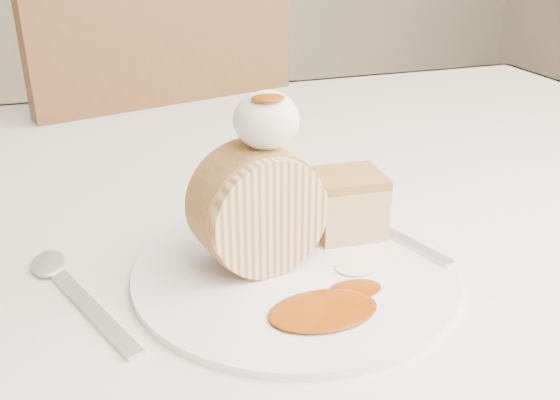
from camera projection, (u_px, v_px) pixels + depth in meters
name	position (u px, v px, depth m)	size (l,w,h in m)	color
table	(240.00, 255.00, 0.74)	(1.40, 0.90, 0.75)	white
chair_far	(156.00, 199.00, 1.20)	(0.54, 0.54, 0.93)	brown
plate	(295.00, 270.00, 0.53)	(0.27, 0.27, 0.01)	white
roulade_slice	(258.00, 209.00, 0.51)	(0.10, 0.10, 0.06)	beige
cake_chunk	(348.00, 207.00, 0.58)	(0.06, 0.06, 0.05)	#A77A3F
whipped_cream	(266.00, 120.00, 0.49)	(0.05, 0.05, 0.05)	white
caramel_drizzle	(268.00, 91.00, 0.47)	(0.03, 0.02, 0.01)	#843405
caramel_pool	(323.00, 310.00, 0.47)	(0.09, 0.06, 0.00)	#843405
fork	(401.00, 238.00, 0.57)	(0.02, 0.16, 0.00)	silver
spoon	(94.00, 312.00, 0.48)	(0.03, 0.17, 0.00)	silver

